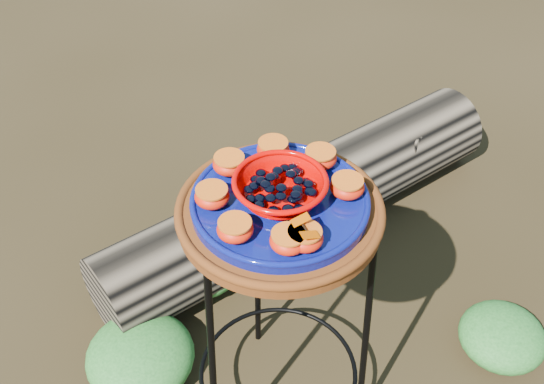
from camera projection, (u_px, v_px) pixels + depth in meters
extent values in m
cylinder|color=#5F2A0C|center=(280.00, 213.00, 1.37)|extent=(0.41, 0.41, 0.03)
cylinder|color=#030655|center=(280.00, 203.00, 1.35)|extent=(0.35, 0.35, 0.02)
ellipsoid|color=#B20800|center=(305.00, 238.00, 1.24)|extent=(0.07, 0.07, 0.04)
ellipsoid|color=#B20800|center=(347.00, 187.00, 1.34)|extent=(0.07, 0.07, 0.04)
ellipsoid|color=#B20800|center=(320.00, 158.00, 1.41)|extent=(0.07, 0.07, 0.04)
ellipsoid|color=#B20800|center=(273.00, 149.00, 1.43)|extent=(0.07, 0.07, 0.04)
ellipsoid|color=#B20800|center=(229.00, 164.00, 1.39)|extent=(0.07, 0.07, 0.04)
ellipsoid|color=#B20800|center=(212.00, 196.00, 1.32)|extent=(0.07, 0.07, 0.04)
ellipsoid|color=#B20800|center=(235.00, 229.00, 1.25)|extent=(0.07, 0.07, 0.04)
ellipsoid|color=#B20800|center=(288.00, 241.00, 1.23)|extent=(0.07, 0.07, 0.04)
ellipsoid|color=#19501A|center=(140.00, 355.00, 1.88)|extent=(0.30, 0.30, 0.15)
ellipsoid|color=#19501A|center=(503.00, 335.00, 1.94)|extent=(0.25, 0.25, 0.12)
ellipsoid|color=#19501A|center=(195.00, 254.00, 2.14)|extent=(0.35, 0.35, 0.17)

